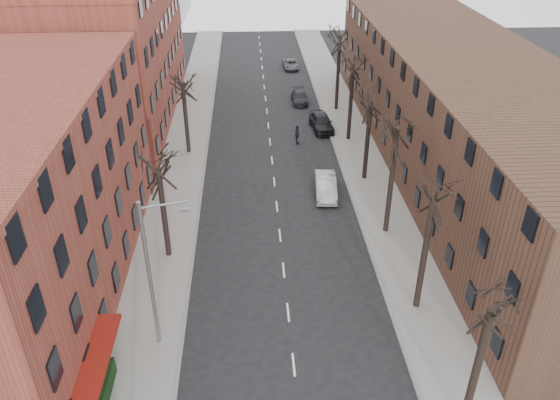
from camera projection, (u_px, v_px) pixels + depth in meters
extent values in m
cube|color=gray|center=(186.00, 148.00, 51.27)|extent=(4.00, 90.00, 0.15)
cube|color=gray|center=(354.00, 143.00, 52.10)|extent=(4.00, 90.00, 0.15)
cube|color=brown|center=(2.00, 207.00, 30.67)|extent=(12.00, 26.00, 12.00)
cube|color=brown|center=(108.00, 49.00, 55.06)|extent=(12.00, 28.00, 14.00)
cube|color=#4D3024|center=(463.00, 112.00, 45.70)|extent=(12.00, 50.00, 10.00)
cylinder|color=slate|center=(150.00, 278.00, 27.59)|extent=(0.20, 0.20, 9.00)
cylinder|color=slate|center=(162.00, 205.00, 25.45)|extent=(2.39, 0.12, 0.46)
cube|color=slate|center=(185.00, 210.00, 25.66)|extent=(0.50, 0.22, 0.14)
imported|color=#A6A9AD|center=(326.00, 186.00, 43.47)|extent=(1.94, 4.72, 1.52)
imported|color=black|center=(321.00, 122.00, 54.78)|extent=(2.36, 4.98, 1.64)
imported|color=#212129|center=(300.00, 97.00, 61.49)|extent=(1.77, 4.24, 1.23)
imported|color=#55575D|center=(291.00, 64.00, 72.49)|extent=(2.06, 4.18, 1.14)
imported|color=black|center=(297.00, 135.00, 51.71)|extent=(0.47, 1.11, 1.88)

